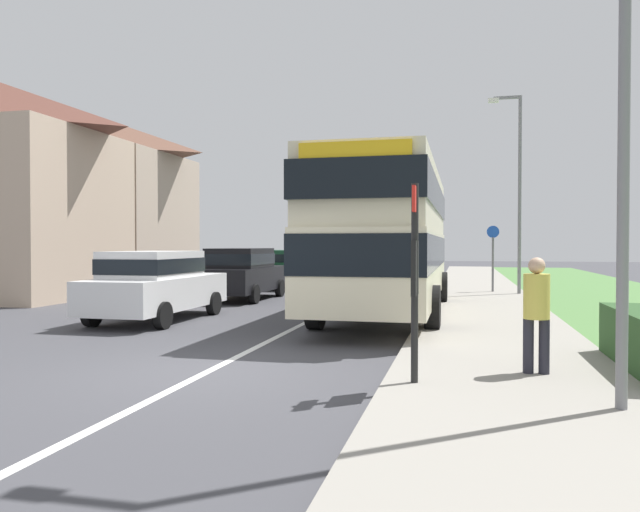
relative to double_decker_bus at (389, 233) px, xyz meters
name	(u,v)px	position (x,y,z in m)	size (l,w,h in m)	color
ground_plane	(210,371)	(-1.74, -7.34, -2.14)	(120.00, 120.00, 0.00)	#424247
lane_marking_centre	(329,311)	(-1.74, 0.66, -2.14)	(0.14, 60.00, 0.01)	silver
pavement_near_side	(490,323)	(2.46, -1.34, -2.08)	(3.20, 68.00, 0.12)	gray
double_decker_bus	(389,233)	(0.00, 0.00, 0.00)	(2.80, 10.36, 3.70)	beige
parked_car_white	(156,283)	(-5.35, -2.29, -1.22)	(1.93, 4.46, 1.68)	silver
parked_car_black	(242,272)	(-5.30, 3.40, -1.21)	(1.97, 4.35, 1.71)	black
parked_car_dark_green	(287,267)	(-5.31, 8.81, -1.26)	(1.87, 4.09, 1.60)	#19472D
pedestrian_at_stop	(536,309)	(2.80, -7.04, -1.17)	(0.34, 0.34, 1.67)	#23232D
bus_stop_sign	(415,269)	(1.26, -7.93, -0.60)	(0.09, 0.52, 2.60)	black
cycle_route_sign	(493,256)	(2.93, 7.36, -0.71)	(0.44, 0.08, 2.52)	slate
street_lamp_mid	(517,181)	(3.68, 6.61, 1.91)	(1.14, 0.20, 7.02)	slate
house_terrace_far_side	(54,196)	(-13.80, 5.21, 1.59)	(7.08, 11.47, 7.46)	#C1A88E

